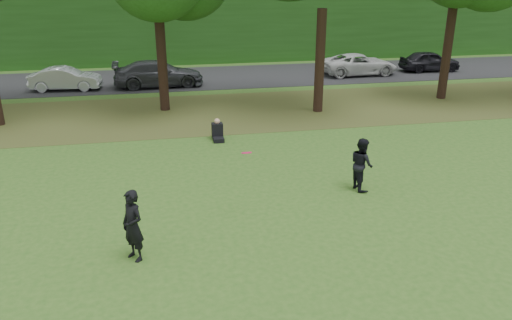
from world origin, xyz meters
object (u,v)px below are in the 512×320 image
Objects in this scene: frisbee at (247,153)px; seated_person at (218,132)px; player_left at (133,226)px; player_right at (362,164)px.

seated_person is (0.00, 6.54, -1.50)m from frisbee.
player_left is at bearing -150.69° from frisbee.
frisbee reaches higher than player_left.
frisbee is (-3.66, -1.09, 1.01)m from player_right.
player_right reaches higher than seated_person.
seated_person is at bearing 27.92° from player_right.
player_left is 2.04× the size of seated_person.
player_right is (6.54, 2.70, -0.05)m from player_left.
seated_person is (-3.66, 5.45, -0.49)m from player_right.
player_left reaches higher than player_right.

